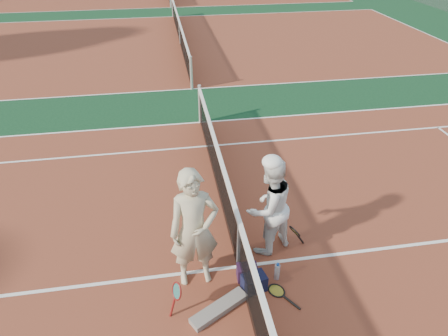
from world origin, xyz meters
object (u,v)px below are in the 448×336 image
object	(u,v)px
racket_black_held	(294,238)
player_a	(194,230)
racket_red	(177,299)
sports_bag_navy	(254,283)
water_bottle	(277,272)
sports_bag_purple	(247,272)
racket_spare	(276,291)
player_b	(269,207)
net_main	(239,244)

from	to	relation	value
racket_black_held	player_a	bearing A→B (deg)	-11.92
racket_red	sports_bag_navy	world-z (taller)	racket_red
water_bottle	sports_bag_purple	bearing A→B (deg)	169.11
player_a	racket_spare	distance (m)	1.64
racket_red	sports_bag_purple	distance (m)	1.24
sports_bag_navy	sports_bag_purple	distance (m)	0.25
player_b	racket_red	xyz separation A→B (m)	(-1.61, -1.11, -0.62)
player_a	water_bottle	size ratio (longest dim) A/B	6.83
racket_black_held	player_b	bearing A→B (deg)	-38.95
racket_spare	sports_bag_navy	size ratio (longest dim) A/B	1.65
player_b	racket_black_held	size ratio (longest dim) A/B	3.47
racket_black_held	water_bottle	distance (m)	0.77
racket_black_held	sports_bag_navy	size ratio (longest dim) A/B	1.44
net_main	sports_bag_purple	xyz separation A→B (m)	(0.10, -0.26, -0.38)
racket_black_held	water_bottle	world-z (taller)	racket_black_held
net_main	sports_bag_purple	world-z (taller)	net_main
sports_bag_purple	racket_red	bearing A→B (deg)	-157.43
net_main	racket_spare	world-z (taller)	net_main
racket_black_held	water_bottle	xyz separation A→B (m)	(-0.46, -0.61, -0.11)
racket_red	water_bottle	world-z (taller)	racket_red
racket_black_held	sports_bag_purple	distance (m)	1.08
racket_red	sports_bag_purple	size ratio (longest dim) A/B	1.81
racket_spare	sports_bag_purple	world-z (taller)	sports_bag_purple
racket_red	racket_spare	xyz separation A→B (m)	(1.54, 0.13, -0.28)
sports_bag_navy	player_a	bearing A→B (deg)	156.40
player_b	sports_bag_purple	world-z (taller)	player_b
sports_bag_navy	racket_black_held	bearing A→B (deg)	40.83
racket_red	sports_bag_purple	xyz separation A→B (m)	(1.14, 0.47, -0.16)
player_a	player_b	size ratio (longest dim) A/B	1.13
player_b	racket_red	distance (m)	2.05
racket_spare	net_main	bearing A→B (deg)	6.67
player_a	racket_red	size ratio (longest dim) A/B	3.52
net_main	racket_red	world-z (taller)	net_main
water_bottle	racket_black_held	bearing A→B (deg)	52.67
player_b	racket_spare	bearing A→B (deg)	58.62
net_main	sports_bag_navy	distance (m)	0.64
player_a	racket_black_held	distance (m)	1.94
player_a	racket_red	distance (m)	1.01
player_a	sports_bag_purple	bearing A→B (deg)	-13.75
sports_bag_navy	water_bottle	bearing A→B (deg)	19.77
player_b	sports_bag_navy	distance (m)	1.24
net_main	water_bottle	xyz separation A→B (m)	(0.57, -0.35, -0.36)
player_a	player_b	xyz separation A→B (m)	(1.28, 0.50, -0.12)
net_main	sports_bag_navy	xyz separation A→B (m)	(0.16, -0.50, -0.37)
player_a	racket_red	xyz separation A→B (m)	(-0.33, -0.61, -0.73)
racket_spare	sports_bag_navy	bearing A→B (deg)	40.20
player_a	racket_black_held	world-z (taller)	player_a
player_b	racket_spare	distance (m)	1.33
player_b	sports_bag_navy	size ratio (longest dim) A/B	5.00
player_a	sports_bag_navy	size ratio (longest dim) A/B	5.64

